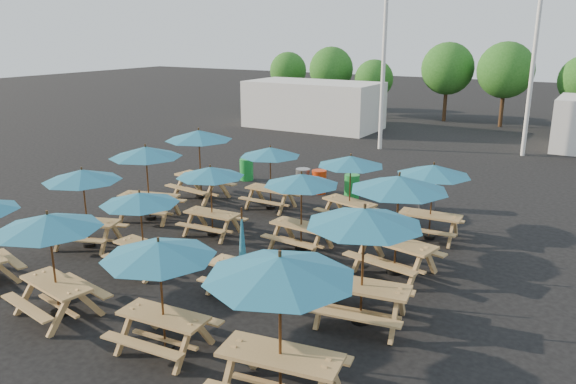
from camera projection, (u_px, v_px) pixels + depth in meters
The scene contains 29 objects.
ground at pixel (261, 242), 15.92m from camera, with size 120.00×120.00×0.00m, color black.
picnic_unit_1 at pixel (83, 179), 15.07m from camera, with size 2.67×2.67×2.21m.
picnic_unit_2 at pixel (146, 156), 17.29m from camera, with size 2.77×2.77×2.36m.
picnic_unit_3 at pixel (199, 139), 19.49m from camera, with size 2.62×2.62×2.47m.
picnic_unit_4 at pixel (49, 227), 11.27m from camera, with size 2.47×2.47×2.26m.
picnic_unit_5 at pixel (140, 202), 13.57m from camera, with size 2.11×2.11×2.03m.
picnic_unit_6 at pixel (210, 175), 15.97m from camera, with size 2.06×2.06×2.06m.
picnic_unit_7 at pixel (270, 155), 18.41m from camera, with size 2.03×2.03×2.11m.
picnic_unit_8 at pixel (159, 255), 10.01m from camera, with size 2.23×2.23×2.19m.
picnic_unit_9 at pixel (243, 258), 12.64m from camera, with size 1.65×1.46×2.03m.
picnic_unit_10 at pixel (301, 183), 14.87m from camera, with size 2.18×2.18×2.15m.
picnic_unit_11 at pixel (351, 164), 16.96m from camera, with size 2.49×2.49×2.16m.
picnic_unit_12 at pixel (280, 275), 8.51m from camera, with size 2.74×2.74×2.52m.
picnic_unit_13 at pixel (364, 223), 10.95m from camera, with size 2.68×2.68×2.48m.
picnic_unit_14 at pixel (399, 188), 13.28m from camera, with size 2.78×2.78×2.50m.
picnic_unit_15 at pixel (433, 174), 15.66m from camera, with size 2.22×2.22×2.20m.
waste_bin_0 at pixel (246, 169), 22.40m from camera, with size 0.53×0.53×0.86m, color green.
waste_bin_1 at pixel (303, 180), 20.81m from camera, with size 0.53×0.53×0.86m, color gray.
waste_bin_2 at pixel (319, 182), 20.59m from camera, with size 0.53×0.53×0.86m, color red.
waste_bin_3 at pixel (352, 186), 19.97m from camera, with size 0.53×0.53×0.86m, color green.
waste_bin_4 at pixel (427, 197), 18.74m from camera, with size 0.53×0.53×0.86m, color gray.
mast_0 at pixel (385, 26), 26.81m from camera, with size 0.20×0.20×12.00m, color silver.
mast_1 at pixel (538, 25), 25.27m from camera, with size 0.20×0.20×12.00m, color silver.
event_tent_0 at pixel (313, 105), 34.33m from camera, with size 8.00×4.00×2.80m, color silver.
tree_0 at pixel (288, 71), 42.90m from camera, with size 2.80×2.80×4.24m.
tree_1 at pixel (331, 69), 39.57m from camera, with size 3.11×3.11×4.72m.
tree_2 at pixel (374, 79), 37.87m from camera, with size 2.59×2.59×3.93m.
tree_3 at pixel (448, 69), 36.26m from camera, with size 3.36×3.36×5.09m.
tree_4 at pixel (506, 70), 34.08m from camera, with size 3.41×3.41×5.17m.
Camera 1 is at (8.26, -12.43, 5.76)m, focal length 35.00 mm.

